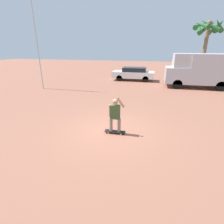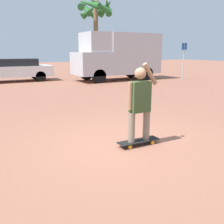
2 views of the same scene
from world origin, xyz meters
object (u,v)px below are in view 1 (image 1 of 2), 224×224
person_skateboarder (115,114)px  flagpole (37,35)px  camper_van (200,70)px  parked_car_white (133,73)px  palm_tree_near_van (208,29)px  skateboard (115,132)px

person_skateboarder → flagpole: (-8.17, 7.07, 3.54)m
person_skateboarder → camper_van: (5.56, 10.69, 0.70)m
person_skateboarder → camper_van: camper_van is taller
parked_car_white → flagpole: bearing=-141.7°
camper_van → palm_tree_near_van: 8.98m
parked_car_white → palm_tree_near_van: bearing=34.1°
skateboard → palm_tree_near_van: (7.52, 18.55, 5.43)m
person_skateboarder → camper_van: 12.07m
skateboard → flagpole: 11.67m
person_skateboarder → palm_tree_near_van: (7.53, 18.55, 4.57)m
person_skateboarder → flagpole: 11.37m
camper_van → skateboard: bearing=-117.5°
skateboard → flagpole: (-8.17, 7.07, 4.40)m
camper_van → parked_car_white: camper_van is taller
parked_car_white → flagpole: (-7.49, -5.91, 3.71)m
skateboard → person_skateboarder: bearing=180.0°
parked_car_white → palm_tree_near_van: size_ratio=0.68×
person_skateboarder → camper_van: bearing=62.5°
flagpole → palm_tree_near_van: bearing=36.2°
skateboard → person_skateboarder: 0.86m
palm_tree_near_van → flagpole: flagpole is taller
person_skateboarder → palm_tree_near_van: size_ratio=0.24×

